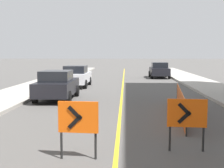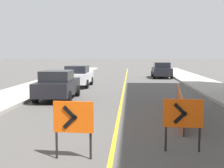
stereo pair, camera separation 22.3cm
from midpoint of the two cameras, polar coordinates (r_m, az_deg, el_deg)
The scene contains 9 objects.
lane_stripe at distance 21.01m, azimuth 1.59°, elevation -1.21°, with size 0.12×59.37×0.01m.
sidewalk_left at distance 22.03m, azimuth -15.08°, elevation -0.88°, with size 3.05×59.37×0.16m.
sidewalk_right at distance 21.84m, azimuth 18.43°, elevation -1.03°, with size 3.05×59.37×0.16m.
arrow_barricade_primary at distance 7.46m, azimuth -7.08°, elevation -6.46°, with size 0.96×0.14×1.39m.
arrow_barricade_secondary at distance 8.20m, azimuth 12.78°, elevation -5.58°, with size 1.01×0.13×1.36m.
safety_mesh_fence at distance 12.79m, azimuth 11.98°, elevation -3.52°, with size 0.79×6.29×1.01m.
parked_car_curb_near at distance 17.13m, azimuth -10.38°, elevation -0.19°, with size 1.94×4.33×1.59m.
parked_car_curb_mid at distance 23.57m, azimuth -6.85°, elevation 1.44°, with size 1.94×4.32×1.59m.
parked_car_curb_far at distance 32.21m, azimuth 8.43°, elevation 2.55°, with size 1.94×4.32×1.59m.
Camera 1 is at (0.23, 8.82, 2.52)m, focal length 50.00 mm.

